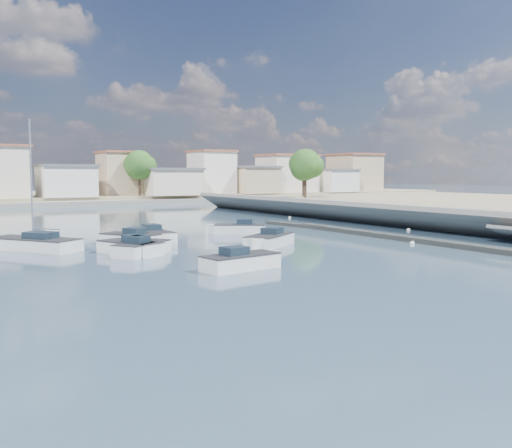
{
  "coord_description": "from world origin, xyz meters",
  "views": [
    {
      "loc": [
        -25.34,
        -22.14,
        5.13
      ],
      "look_at": [
        -3.6,
        14.52,
        1.4
      ],
      "focal_mm": 40.0,
      "sensor_mm": 36.0,
      "label": 1
    }
  ],
  "objects": [
    {
      "name": "motorboat_a",
      "position": [
        -13.86,
        13.46,
        0.38
      ],
      "size": [
        3.42,
        5.07,
        1.48
      ],
      "color": "white",
      "rests_on": "ground"
    },
    {
      "name": "motorboat_d",
      "position": [
        -4.01,
        12.13,
        0.38
      ],
      "size": [
        5.18,
        4.53,
        1.48
      ],
      "color": "white",
      "rests_on": "ground"
    },
    {
      "name": "motorboat_f",
      "position": [
        -12.4,
        18.04,
        0.38
      ],
      "size": [
        3.73,
        4.83,
        1.48
      ],
      "color": "white",
      "rests_on": "ground"
    },
    {
      "name": "breakwater",
      "position": [
        6.9,
        12.69,
        0.17
      ],
      "size": [
        2.0,
        31.02,
        0.35
      ],
      "color": "black",
      "rests_on": "ground"
    },
    {
      "name": "far_shore_land",
      "position": [
        0.0,
        92.0,
        0.7
      ],
      "size": [
        160.0,
        40.0,
        1.4
      ],
      "primitive_type": "cube",
      "color": "gray",
      "rests_on": "ground"
    },
    {
      "name": "mooring_buoys",
      "position": [
        8.2,
        14.47,
        0.05
      ],
      "size": [
        10.63,
        39.02,
        0.35
      ],
      "color": "white",
      "rests_on": "ground"
    },
    {
      "name": "motorboat_c",
      "position": [
        -1.75,
        20.84,
        0.38
      ],
      "size": [
        4.62,
        3.78,
        1.48
      ],
      "color": "white",
      "rests_on": "ground"
    },
    {
      "name": "motorboat_h",
      "position": [
        -10.28,
        4.51,
        0.38
      ],
      "size": [
        4.99,
        2.44,
        1.48
      ],
      "color": "white",
      "rests_on": "ground"
    },
    {
      "name": "sailboat",
      "position": [
        -18.97,
        18.75,
        0.41
      ],
      "size": [
        5.77,
        6.83,
        9.0
      ],
      "color": "white",
      "rests_on": "ground"
    },
    {
      "name": "seawall_walkway",
      "position": [
        18.5,
        13.0,
        0.9
      ],
      "size": [
        5.0,
        90.0,
        1.8
      ],
      "primitive_type": "cube",
      "color": "slate",
      "rests_on": "ground"
    },
    {
      "name": "motorboat_b",
      "position": [
        -13.08,
        12.56,
        0.38
      ],
      "size": [
        4.49,
        4.0,
        1.48
      ],
      "color": "white",
      "rests_on": "ground"
    },
    {
      "name": "far_town",
      "position": [
        10.71,
        76.92,
        4.93
      ],
      "size": [
        113.01,
        12.8,
        8.35
      ],
      "color": "beige",
      "rests_on": "far_shore_land"
    },
    {
      "name": "motorboat_g",
      "position": [
        -9.94,
        18.89,
        0.38
      ],
      "size": [
        1.88,
        5.44,
        1.48
      ],
      "color": "white",
      "rests_on": "ground"
    },
    {
      "name": "shore_trees",
      "position": [
        8.34,
        68.11,
        6.22
      ],
      "size": [
        74.56,
        38.32,
        7.92
      ],
      "color": "#38281E",
      "rests_on": "ground"
    },
    {
      "name": "ground",
      "position": [
        0.0,
        40.0,
        0.0
      ],
      "size": [
        400.0,
        400.0,
        0.0
      ],
      "primitive_type": "plane",
      "color": "#2A4054",
      "rests_on": "ground"
    },
    {
      "name": "far_shore_quay",
      "position": [
        0.0,
        71.0,
        0.4
      ],
      "size": [
        160.0,
        2.5,
        0.8
      ],
      "primitive_type": "cube",
      "color": "slate",
      "rests_on": "ground"
    }
  ]
}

